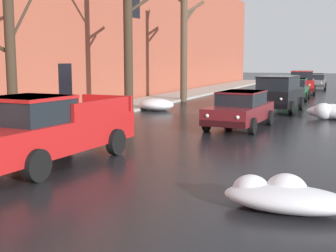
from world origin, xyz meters
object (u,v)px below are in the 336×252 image
at_px(sedan_maroon_parked_kerbside_close, 240,109).
at_px(sedan_green_parked_far_down_block, 294,89).
at_px(pickup_truck_red_approaching_near_lane, 47,129).
at_px(suv_red_queued_behind_truck, 302,81).
at_px(bare_tree_mid_block, 128,37).
at_px(suv_black_parked_kerbside_mid, 278,92).
at_px(bare_tree_far_down_block, 184,41).
at_px(sedan_grey_at_far_intersection, 315,81).
at_px(bare_tree_second_along_sidewalk, 11,46).

bearing_deg(sedan_maroon_parked_kerbside_close, sedan_green_parked_far_down_block, 88.65).
bearing_deg(pickup_truck_red_approaching_near_lane, suv_red_queued_behind_truck, 83.44).
bearing_deg(bare_tree_mid_block, suv_black_parked_kerbside_mid, 31.32).
bearing_deg(bare_tree_far_down_block, bare_tree_mid_block, -90.12).
distance_m(sedan_maroon_parked_kerbside_close, suv_black_parked_kerbside_mid, 6.48).
relative_size(bare_tree_far_down_block, pickup_truck_red_approaching_near_lane, 1.29).
distance_m(bare_tree_mid_block, sedan_green_parked_far_down_block, 13.54).
xyz_separation_m(bare_tree_mid_block, bare_tree_far_down_block, (0.02, 7.74, 0.10)).
height_order(suv_black_parked_kerbside_mid, sedan_green_parked_far_down_block, suv_black_parked_kerbside_mid).
bearing_deg(suv_red_queued_behind_truck, sedan_grey_at_far_intersection, 85.90).
height_order(pickup_truck_red_approaching_near_lane, sedan_green_parked_far_down_block, pickup_truck_red_approaching_near_lane).
height_order(bare_tree_second_along_sidewalk, sedan_grey_at_far_intersection, bare_tree_second_along_sidewalk).
distance_m(pickup_truck_red_approaching_near_lane, sedan_green_parked_far_down_block, 22.26).
relative_size(bare_tree_mid_block, pickup_truck_red_approaching_near_lane, 1.30).
distance_m(pickup_truck_red_approaching_near_lane, sedan_maroon_parked_kerbside_close, 8.55).
relative_size(sedan_green_parked_far_down_block, suv_red_queued_behind_truck, 0.90).
height_order(bare_tree_far_down_block, sedan_grey_at_far_intersection, bare_tree_far_down_block).
distance_m(sedan_green_parked_far_down_block, sedan_grey_at_far_intersection, 12.50).
bearing_deg(suv_red_queued_behind_truck, bare_tree_mid_block, -110.00).
height_order(pickup_truck_red_approaching_near_lane, suv_black_parked_kerbside_mid, suv_black_parked_kerbside_mid).
bearing_deg(suv_red_queued_behind_truck, bare_tree_second_along_sidewalk, -103.87).
xyz_separation_m(bare_tree_second_along_sidewalk, suv_red_queued_behind_truck, (6.28, 25.43, -2.06)).
distance_m(pickup_truck_red_approaching_near_lane, suv_red_queued_behind_truck, 27.98).
xyz_separation_m(bare_tree_second_along_sidewalk, bare_tree_mid_block, (-0.03, 8.11, 0.67)).
xyz_separation_m(bare_tree_far_down_block, suv_red_queued_behind_truck, (6.29, 9.58, -2.83)).
xyz_separation_m(bare_tree_far_down_block, sedan_green_parked_far_down_block, (6.44, 3.79, -3.07)).
relative_size(pickup_truck_red_approaching_near_lane, sedan_grey_at_far_intersection, 1.25).
bearing_deg(bare_tree_mid_block, bare_tree_far_down_block, 89.88).
distance_m(sedan_maroon_parked_kerbside_close, suv_red_queued_behind_truck, 19.80).
distance_m(bare_tree_second_along_sidewalk, suv_black_parked_kerbside_mid, 13.90).
relative_size(suv_black_parked_kerbside_mid, sedan_grey_at_far_intersection, 1.03).
distance_m(suv_black_parked_kerbside_mid, sedan_grey_at_far_intersection, 20.04).
relative_size(bare_tree_far_down_block, sedan_green_parked_far_down_block, 1.74).
xyz_separation_m(bare_tree_mid_block, sedan_maroon_parked_kerbside_close, (6.12, -2.48, -2.96)).
bearing_deg(bare_tree_second_along_sidewalk, bare_tree_far_down_block, 90.03).
height_order(sedan_maroon_parked_kerbside_close, suv_black_parked_kerbside_mid, suv_black_parked_kerbside_mid).
height_order(pickup_truck_red_approaching_near_lane, suv_red_queued_behind_truck, suv_red_queued_behind_truck).
distance_m(sedan_maroon_parked_kerbside_close, sedan_grey_at_far_intersection, 26.51).
relative_size(sedan_maroon_parked_kerbside_close, suv_black_parked_kerbside_mid, 0.98).
bearing_deg(sedan_grey_at_far_intersection, sedan_green_parked_far_down_block, -91.53).
bearing_deg(pickup_truck_red_approaching_near_lane, sedan_grey_at_far_intersection, 83.92).
height_order(bare_tree_second_along_sidewalk, suv_red_queued_behind_truck, bare_tree_second_along_sidewalk).
xyz_separation_m(pickup_truck_red_approaching_near_lane, sedan_grey_at_far_intersection, (3.68, 34.50, -0.13)).
relative_size(pickup_truck_red_approaching_near_lane, sedan_maroon_parked_kerbside_close, 1.25).
bearing_deg(bare_tree_mid_block, sedan_green_parked_far_down_block, 60.77).
height_order(bare_tree_far_down_block, pickup_truck_red_approaching_near_lane, bare_tree_far_down_block).
height_order(pickup_truck_red_approaching_near_lane, sedan_maroon_parked_kerbside_close, pickup_truck_red_approaching_near_lane).
height_order(bare_tree_second_along_sidewalk, sedan_green_parked_far_down_block, bare_tree_second_along_sidewalk).
xyz_separation_m(bare_tree_second_along_sidewalk, sedan_grey_at_far_intersection, (6.76, 32.14, -2.30)).
distance_m(bare_tree_far_down_block, suv_red_queued_behind_truck, 11.80).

